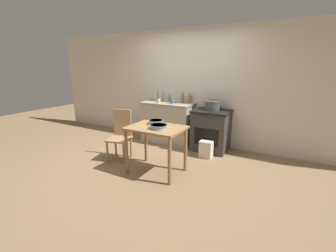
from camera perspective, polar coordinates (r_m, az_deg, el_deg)
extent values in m
plane|color=#896B4C|center=(4.17, -3.63, -9.80)|extent=(14.00, 14.00, 0.00)
cube|color=beige|center=(5.20, 5.72, 9.75)|extent=(8.00, 0.07, 2.55)
cube|color=#B2A893|center=(5.25, 0.00, 0.75)|extent=(1.18, 0.56, 0.91)
cube|color=gray|center=(5.15, 0.00, 5.81)|extent=(1.21, 0.59, 0.03)
cube|color=#38332D|center=(4.83, 10.86, -1.32)|extent=(0.71, 0.61, 0.82)
cube|color=black|center=(4.73, 11.12, 3.71)|extent=(0.75, 0.65, 0.04)
cube|color=black|center=(4.56, 9.60, -2.87)|extent=(0.50, 0.01, 0.34)
cube|color=#997047|center=(3.64, -3.06, -0.51)|extent=(0.91, 0.65, 0.03)
cylinder|color=olive|center=(3.78, -10.49, -6.47)|extent=(0.06, 0.06, 0.76)
cylinder|color=olive|center=(3.36, 0.41, -9.06)|extent=(0.06, 0.06, 0.76)
cylinder|color=olive|center=(4.20, -5.65, -4.09)|extent=(0.06, 0.06, 0.76)
cylinder|color=olive|center=(3.82, 4.46, -6.04)|extent=(0.06, 0.06, 0.76)
cube|color=#A87F56|center=(4.34, -12.36, -3.25)|extent=(0.49, 0.49, 0.03)
cube|color=#A87F56|center=(4.42, -11.49, 0.85)|extent=(0.36, 0.12, 0.52)
cylinder|color=#A87F56|center=(4.35, -15.13, -6.38)|extent=(0.04, 0.04, 0.40)
cylinder|color=#A87F56|center=(4.20, -11.18, -6.90)|extent=(0.04, 0.04, 0.40)
cylinder|color=#A87F56|center=(4.62, -13.13, -4.97)|extent=(0.04, 0.04, 0.40)
cylinder|color=#A87F56|center=(4.48, -9.36, -5.41)|extent=(0.04, 0.04, 0.40)
cube|color=beige|center=(4.48, 9.62, -5.86)|extent=(0.25, 0.17, 0.33)
cylinder|color=#4C4C51|center=(4.76, 11.24, 5.06)|extent=(0.32, 0.32, 0.17)
cylinder|color=#4C4C51|center=(4.74, 11.30, 6.19)|extent=(0.33, 0.33, 0.02)
sphere|color=black|center=(4.74, 11.31, 6.45)|extent=(0.02, 0.02, 0.02)
cylinder|color=#93A8B2|center=(3.54, -2.37, -0.16)|extent=(0.26, 0.26, 0.06)
cylinder|color=#8597A0|center=(3.53, -2.38, 0.23)|extent=(0.28, 0.28, 0.01)
cylinder|color=#93A8B2|center=(3.83, -3.05, 1.03)|extent=(0.24, 0.24, 0.07)
cylinder|color=#8597A0|center=(3.82, -3.05, 1.43)|extent=(0.26, 0.26, 0.01)
cylinder|color=silver|center=(5.43, -1.97, 7.54)|extent=(0.08, 0.08, 0.21)
cylinder|color=silver|center=(5.41, -1.98, 9.04)|extent=(0.03, 0.03, 0.08)
cylinder|color=olive|center=(5.11, 3.71, 6.91)|extent=(0.07, 0.07, 0.18)
cylinder|color=olive|center=(5.10, 3.74, 8.32)|extent=(0.03, 0.03, 0.07)
cylinder|color=olive|center=(5.10, 5.56, 6.72)|extent=(0.08, 0.08, 0.16)
cylinder|color=olive|center=(5.08, 5.59, 7.96)|extent=(0.03, 0.03, 0.06)
cylinder|color=silver|center=(5.52, -3.24, 7.54)|extent=(0.08, 0.08, 0.19)
cylinder|color=silver|center=(5.50, -3.26, 8.88)|extent=(0.03, 0.03, 0.07)
cylinder|color=#517F5B|center=(5.22, 0.34, 6.83)|extent=(0.06, 0.06, 0.13)
cylinder|color=#517F5B|center=(5.20, 0.34, 7.83)|extent=(0.02, 0.02, 0.05)
cylinder|color=beige|center=(5.10, -2.39, 6.37)|extent=(0.08, 0.08, 0.09)
cylinder|color=#4C6B99|center=(5.01, 1.15, 6.31)|extent=(0.08, 0.08, 0.10)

